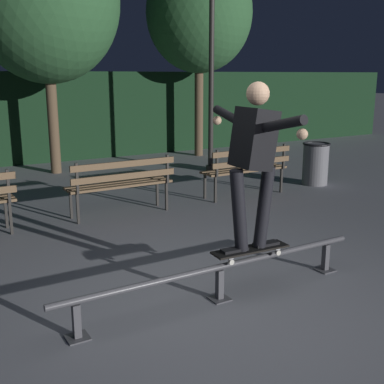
{
  "coord_description": "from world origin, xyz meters",
  "views": [
    {
      "loc": [
        -2.37,
        -3.35,
        2.05
      ],
      "look_at": [
        0.17,
        0.94,
        0.85
      ],
      "focal_mm": 45.63,
      "sensor_mm": 36.0,
      "label": 1
    }
  ],
  "objects_px": {
    "skateboarder": "(254,153)",
    "tree_far_right": "(199,14)",
    "lamp_post_right": "(211,54)",
    "tree_behind_benches": "(45,0)",
    "park_bench_right_center": "(247,166)",
    "park_bench_left_center": "(122,180)",
    "grind_rail": "(220,273)",
    "trash_can": "(315,163)",
    "skateboard": "(250,250)"
  },
  "relations": [
    {
      "from": "lamp_post_right",
      "to": "tree_behind_benches",
      "type": "bearing_deg",
      "value": 153.22
    },
    {
      "from": "skateboarder",
      "to": "park_bench_right_center",
      "type": "xyz_separation_m",
      "value": [
        2.27,
        3.08,
        -0.83
      ]
    },
    {
      "from": "grind_rail",
      "to": "park_bench_right_center",
      "type": "xyz_separation_m",
      "value": [
        2.63,
        3.08,
        0.27
      ]
    },
    {
      "from": "park_bench_right_center",
      "to": "lamp_post_right",
      "type": "distance_m",
      "value": 3.07
    },
    {
      "from": "park_bench_left_center",
      "to": "park_bench_right_center",
      "type": "distance_m",
      "value": 2.31
    },
    {
      "from": "grind_rail",
      "to": "skateboarder",
      "type": "bearing_deg",
      "value": -0.03
    },
    {
      "from": "park_bench_right_center",
      "to": "lamp_post_right",
      "type": "bearing_deg",
      "value": 72.5
    },
    {
      "from": "tree_behind_benches",
      "to": "tree_far_right",
      "type": "relative_size",
      "value": 1.03
    },
    {
      "from": "park_bench_right_center",
      "to": "lamp_post_right",
      "type": "height_order",
      "value": "lamp_post_right"
    },
    {
      "from": "park_bench_right_center",
      "to": "skateboarder",
      "type": "bearing_deg",
      "value": -126.47
    },
    {
      "from": "lamp_post_right",
      "to": "trash_can",
      "type": "distance_m",
      "value": 3.15
    },
    {
      "from": "grind_rail",
      "to": "skateboarder",
      "type": "relative_size",
      "value": 2.06
    },
    {
      "from": "tree_far_right",
      "to": "grind_rail",
      "type": "bearing_deg",
      "value": -120.11
    },
    {
      "from": "park_bench_left_center",
      "to": "trash_can",
      "type": "xyz_separation_m",
      "value": [
        4.02,
        0.11,
        -0.12
      ]
    },
    {
      "from": "skateboard",
      "to": "tree_far_right",
      "type": "height_order",
      "value": "tree_far_right"
    },
    {
      "from": "tree_far_right",
      "to": "trash_can",
      "type": "distance_m",
      "value": 5.12
    },
    {
      "from": "skateboard",
      "to": "trash_can",
      "type": "distance_m",
      "value": 5.1
    },
    {
      "from": "park_bench_right_center",
      "to": "trash_can",
      "type": "bearing_deg",
      "value": 3.72
    },
    {
      "from": "tree_far_right",
      "to": "trash_can",
      "type": "relative_size",
      "value": 6.2
    },
    {
      "from": "park_bench_left_center",
      "to": "lamp_post_right",
      "type": "distance_m",
      "value": 4.25
    },
    {
      "from": "skateboard",
      "to": "tree_far_right",
      "type": "bearing_deg",
      "value": 61.99
    },
    {
      "from": "skateboarder",
      "to": "park_bench_left_center",
      "type": "bearing_deg",
      "value": 90.68
    },
    {
      "from": "park_bench_left_center",
      "to": "tree_far_right",
      "type": "height_order",
      "value": "tree_far_right"
    },
    {
      "from": "skateboard",
      "to": "lamp_post_right",
      "type": "xyz_separation_m",
      "value": [
        2.99,
        5.35,
        2.05
      ]
    },
    {
      "from": "tree_behind_benches",
      "to": "tree_far_right",
      "type": "distance_m",
      "value": 3.87
    },
    {
      "from": "trash_can",
      "to": "tree_behind_benches",
      "type": "bearing_deg",
      "value": 137.31
    },
    {
      "from": "tree_behind_benches",
      "to": "lamp_post_right",
      "type": "xyz_separation_m",
      "value": [
        2.97,
        -1.5,
        -1.01
      ]
    },
    {
      "from": "skateboarder",
      "to": "trash_can",
      "type": "relative_size",
      "value": 1.95
    },
    {
      "from": "park_bench_left_center",
      "to": "lamp_post_right",
      "type": "bearing_deg",
      "value": 36.86
    },
    {
      "from": "skateboarder",
      "to": "tree_far_right",
      "type": "xyz_separation_m",
      "value": [
        3.86,
        7.27,
        2.15
      ]
    },
    {
      "from": "trash_can",
      "to": "skateboard",
      "type": "bearing_deg",
      "value": -141.34
    },
    {
      "from": "skateboarder",
      "to": "park_bench_right_center",
      "type": "height_order",
      "value": "skateboarder"
    },
    {
      "from": "tree_behind_benches",
      "to": "trash_can",
      "type": "bearing_deg",
      "value": -42.69
    },
    {
      "from": "grind_rail",
      "to": "skateboarder",
      "type": "height_order",
      "value": "skateboarder"
    },
    {
      "from": "trash_can",
      "to": "lamp_post_right",
      "type": "bearing_deg",
      "value": 114.7
    },
    {
      "from": "park_bench_left_center",
      "to": "park_bench_right_center",
      "type": "height_order",
      "value": "same"
    },
    {
      "from": "skateboarder",
      "to": "tree_far_right",
      "type": "bearing_deg",
      "value": 62.01
    },
    {
      "from": "park_bench_left_center",
      "to": "tree_far_right",
      "type": "xyz_separation_m",
      "value": [
        3.9,
        4.19,
        2.97
      ]
    },
    {
      "from": "park_bench_left_center",
      "to": "park_bench_right_center",
      "type": "xyz_separation_m",
      "value": [
        2.31,
        0.0,
        0.0
      ]
    },
    {
      "from": "tree_far_right",
      "to": "lamp_post_right",
      "type": "relative_size",
      "value": 1.27
    },
    {
      "from": "grind_rail",
      "to": "lamp_post_right",
      "type": "distance_m",
      "value": 6.68
    },
    {
      "from": "skateboarder",
      "to": "park_bench_right_center",
      "type": "relative_size",
      "value": 0.97
    },
    {
      "from": "park_bench_right_center",
      "to": "tree_behind_benches",
      "type": "bearing_deg",
      "value": 120.93
    },
    {
      "from": "park_bench_left_center",
      "to": "lamp_post_right",
      "type": "height_order",
      "value": "lamp_post_right"
    },
    {
      "from": "park_bench_right_center",
      "to": "tree_behind_benches",
      "type": "relative_size",
      "value": 0.31
    },
    {
      "from": "tree_far_right",
      "to": "skateboarder",
      "type": "bearing_deg",
      "value": -117.99
    },
    {
      "from": "tree_behind_benches",
      "to": "tree_far_right",
      "type": "height_order",
      "value": "tree_behind_benches"
    },
    {
      "from": "park_bench_left_center",
      "to": "grind_rail",
      "type": "bearing_deg",
      "value": -95.87
    },
    {
      "from": "lamp_post_right",
      "to": "trash_can",
      "type": "xyz_separation_m",
      "value": [
        0.99,
        -2.16,
        -2.07
      ]
    },
    {
      "from": "skateboarder",
      "to": "tree_far_right",
      "type": "distance_m",
      "value": 8.51
    }
  ]
}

